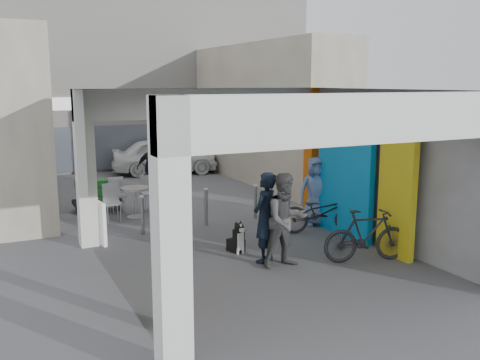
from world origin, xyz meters
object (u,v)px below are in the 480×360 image
man_back_turned (286,220)px  white_van (165,156)px  man_crates (152,167)px  bicycle_front (322,212)px  man_elderly (316,191)px  cafe_set (128,203)px  bicycle_rear (367,236)px  border_collie (238,240)px  produce_stand (97,199)px  man_with_dog (265,217)px

man_back_turned → white_van: size_ratio=0.45×
man_crates → bicycle_front: man_crates is taller
man_elderly → white_van: man_elderly is taller
man_back_turned → white_van: 11.78m
cafe_set → bicycle_rear: bicycle_rear is taller
cafe_set → border_collie: bearing=-72.7°
man_elderly → man_crates: 6.44m
man_crates → man_back_turned: bearing=99.6°
border_collie → man_crates: 7.12m
man_back_turned → white_van: (1.23, 11.71, -0.23)m
man_crates → white_van: 3.73m
bicycle_front → cafe_set: bearing=68.5°
bicycle_rear → man_back_turned: bearing=89.8°
cafe_set → white_van: white_van is taller
produce_stand → bicycle_rear: 7.99m
man_back_turned → man_with_dog: bearing=117.3°
white_van → man_crates: bearing=167.0°
man_back_turned → bicycle_front: (2.00, 1.69, -0.42)m
produce_stand → bicycle_front: bearing=-47.9°
cafe_set → man_back_turned: man_back_turned is taller
border_collie → bicycle_rear: bicycle_rear is taller
border_collie → man_back_turned: bearing=-85.1°
man_with_dog → man_back_turned: size_ratio=0.98×
man_back_turned → bicycle_front: bearing=40.2°
man_back_turned → bicycle_rear: (1.65, -0.46, -0.40)m
cafe_set → produce_stand: 1.09m
man_elderly → man_back_turned: bearing=-117.2°
produce_stand → man_crates: 2.97m
produce_stand → man_elderly: man_elderly is taller
man_with_dog → bicycle_rear: man_with_dog is taller
man_with_dog → man_crates: 7.87m
cafe_set → border_collie: 4.50m
man_elderly → bicycle_rear: man_elderly is taller
man_back_turned → border_collie: bearing=111.6°
border_collie → man_crates: bearing=71.9°
cafe_set → man_with_dog: size_ratio=0.89×
cafe_set → man_crates: bearing=61.6°
man_back_turned → bicycle_rear: 1.76m
produce_stand → man_with_dog: size_ratio=0.71×
man_back_turned → man_elderly: (2.30, 2.42, -0.06)m
bicycle_rear → man_elderly: bearing=2.6°
bicycle_front → bicycle_rear: 2.18m
produce_stand → man_elderly: (4.80, -3.94, 0.54)m
produce_stand → border_collie: bearing=-70.4°
cafe_set → border_collie: (1.34, -4.29, -0.07)m
border_collie → bicycle_front: size_ratio=0.36×
produce_stand → white_van: 6.53m
man_crates → white_van: bearing=-107.0°
produce_stand → man_crates: bearing=39.9°
man_back_turned → cafe_set: bearing=108.3°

